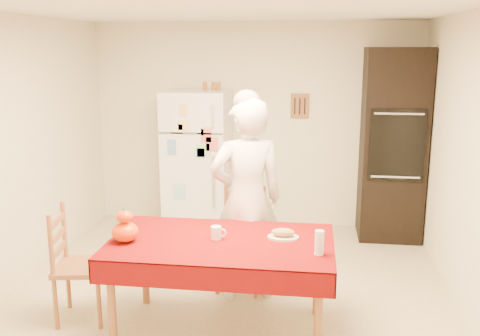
% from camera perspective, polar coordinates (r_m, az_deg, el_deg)
% --- Properties ---
extents(floor, '(4.50, 4.50, 0.00)m').
position_cam_1_polar(floor, '(4.87, -1.46, -14.02)').
color(floor, tan).
rests_on(floor, ground).
extents(room_shell, '(4.02, 4.52, 2.51)m').
position_cam_1_polar(room_shell, '(4.39, -1.57, 5.24)').
color(room_shell, beige).
rests_on(room_shell, ground).
extents(refrigerator, '(0.75, 0.74, 1.70)m').
position_cam_1_polar(refrigerator, '(6.46, -4.53, 0.69)').
color(refrigerator, white).
rests_on(refrigerator, floor).
extents(oven_cabinet, '(0.70, 0.62, 2.20)m').
position_cam_1_polar(oven_cabinet, '(6.38, 15.97, 2.38)').
color(oven_cabinet, black).
rests_on(oven_cabinet, floor).
extents(dining_table, '(1.70, 1.00, 0.76)m').
position_cam_1_polar(dining_table, '(4.13, -2.02, -8.62)').
color(dining_table, brown).
rests_on(dining_table, floor).
extents(chair_far, '(0.45, 0.44, 0.95)m').
position_cam_1_polar(chair_far, '(4.98, 0.24, -7.05)').
color(chair_far, brown).
rests_on(chair_far, floor).
extents(chair_left, '(0.47, 0.48, 0.95)m').
position_cam_1_polar(chair_left, '(4.60, -17.41, -9.38)').
color(chair_left, brown).
rests_on(chair_left, floor).
extents(seated_woman, '(0.76, 0.63, 1.79)m').
position_cam_1_polar(seated_woman, '(4.65, 0.70, -3.45)').
color(seated_woman, silver).
rests_on(seated_woman, floor).
extents(coffee_mug, '(0.08, 0.08, 0.10)m').
position_cam_1_polar(coffee_mug, '(4.11, -2.56, -6.91)').
color(coffee_mug, white).
rests_on(coffee_mug, dining_table).
extents(pumpkin_lower, '(0.20, 0.20, 0.15)m').
position_cam_1_polar(pumpkin_lower, '(4.14, -12.16, -6.68)').
color(pumpkin_lower, '#D55405').
rests_on(pumpkin_lower, dining_table).
extents(pumpkin_upper, '(0.12, 0.12, 0.09)m').
position_cam_1_polar(pumpkin_upper, '(4.10, -12.24, -5.08)').
color(pumpkin_upper, '#DC4005').
rests_on(pumpkin_upper, pumpkin_lower).
extents(wine_glass, '(0.07, 0.07, 0.18)m').
position_cam_1_polar(wine_glass, '(3.85, 8.46, -7.87)').
color(wine_glass, white).
rests_on(wine_glass, dining_table).
extents(bread_plate, '(0.24, 0.24, 0.02)m').
position_cam_1_polar(bread_plate, '(4.15, 4.62, -7.39)').
color(bread_plate, white).
rests_on(bread_plate, dining_table).
extents(bread_loaf, '(0.18, 0.10, 0.06)m').
position_cam_1_polar(bread_loaf, '(4.13, 4.63, -6.86)').
color(bread_loaf, '#9A6E4C').
rests_on(bread_loaf, bread_plate).
extents(spice_jar_left, '(0.05, 0.05, 0.10)m').
position_cam_1_polar(spice_jar_left, '(6.37, -3.75, 8.71)').
color(spice_jar_left, '#96511B').
rests_on(spice_jar_left, refrigerator).
extents(spice_jar_mid, '(0.05, 0.05, 0.10)m').
position_cam_1_polar(spice_jar_mid, '(6.35, -2.86, 8.71)').
color(spice_jar_mid, '#9A5A1C').
rests_on(spice_jar_mid, refrigerator).
extents(spice_jar_right, '(0.05, 0.05, 0.10)m').
position_cam_1_polar(spice_jar_right, '(6.34, -2.31, 8.70)').
color(spice_jar_right, '#90581A').
rests_on(spice_jar_right, refrigerator).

